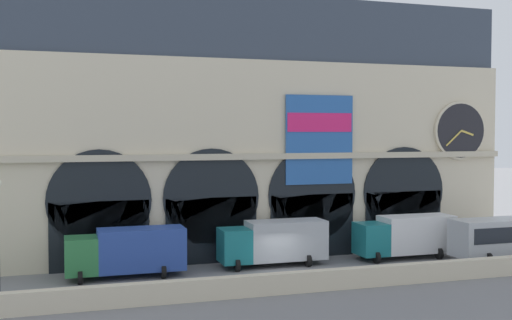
% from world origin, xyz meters
% --- Properties ---
extents(ground_plane, '(200.00, 200.00, 0.00)m').
position_xyz_m(ground_plane, '(0.00, 0.00, 0.00)').
color(ground_plane, slate).
extents(quay_parapet_wall, '(90.00, 0.70, 1.20)m').
position_xyz_m(quay_parapet_wall, '(0.00, -4.43, 0.60)').
color(quay_parapet_wall, beige).
rests_on(quay_parapet_wall, ground).
extents(station_building, '(40.03, 4.65, 19.40)m').
position_xyz_m(station_building, '(0.04, 7.13, 9.32)').
color(station_building, beige).
rests_on(station_building, ground).
extents(box_truck_midwest, '(7.50, 2.91, 3.12)m').
position_xyz_m(box_truck_midwest, '(-10.01, 2.38, 1.70)').
color(box_truck_midwest, '#2D7A42').
rests_on(box_truck_midwest, ground).
extents(box_truck_center, '(7.50, 2.91, 3.12)m').
position_xyz_m(box_truck_center, '(0.09, 2.86, 1.70)').
color(box_truck_center, '#19727A').
rests_on(box_truck_center, ground).
extents(box_truck_mideast, '(7.50, 2.91, 3.12)m').
position_xyz_m(box_truck_mideast, '(10.23, 2.39, 1.70)').
color(box_truck_mideast, '#19727A').
rests_on(box_truck_mideast, ground).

